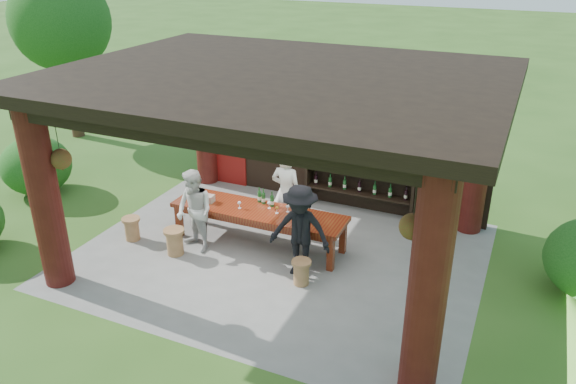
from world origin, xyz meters
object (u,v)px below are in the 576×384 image
at_px(tasting_table, 259,215).
at_px(wine_shelf, 361,165).
at_px(guest_woman, 195,211).
at_px(napkin_basket, 207,198).
at_px(guest_man, 300,231).
at_px(stool_near_right, 301,272).
at_px(stool_far_left, 132,228).
at_px(stool_near_left, 175,241).
at_px(host, 286,192).

bearing_deg(tasting_table, wine_shelf, 59.03).
distance_m(guest_woman, napkin_basket, 0.59).
relative_size(tasting_table, guest_man, 2.03).
xyz_separation_m(stool_near_right, napkin_basket, (-2.40, 0.87, 0.58)).
bearing_deg(stool_far_left, stool_near_left, -6.57).
height_order(stool_far_left, guest_woman, guest_woman).
bearing_deg(tasting_table, host, 69.27).
xyz_separation_m(wine_shelf, stool_near_left, (-2.62, -3.24, -0.80)).
height_order(stool_near_right, guest_man, guest_man).
xyz_separation_m(tasting_table, guest_woman, (-1.01, -0.67, 0.18)).
height_order(tasting_table, guest_man, guest_man).
bearing_deg(wine_shelf, stool_near_left, -129.02).
bearing_deg(wine_shelf, napkin_basket, -136.30).
bearing_deg(stool_far_left, guest_woman, 8.46).
xyz_separation_m(guest_man, napkin_basket, (-2.23, 0.57, -0.04)).
relative_size(stool_near_left, stool_near_right, 1.15).
relative_size(guest_woman, napkin_basket, 6.25).
relative_size(tasting_table, stool_near_left, 6.63).
xyz_separation_m(host, guest_woman, (-1.28, -1.38, -0.06)).
bearing_deg(stool_far_left, napkin_basket, 31.12).
bearing_deg(stool_far_left, host, 30.80).
bearing_deg(guest_man, stool_near_left, -176.26).
bearing_deg(host, stool_near_left, 48.66).
xyz_separation_m(wine_shelf, host, (-1.07, -1.52, -0.21)).
bearing_deg(napkin_basket, stool_near_right, -20.02).
height_order(wine_shelf, stool_near_left, wine_shelf).
height_order(stool_near_left, guest_woman, guest_woman).
bearing_deg(guest_woman, stool_far_left, -149.71).
bearing_deg(stool_near_left, guest_man, 8.28).
bearing_deg(napkin_basket, stool_far_left, -148.88).
relative_size(stool_near_right, stool_far_left, 0.96).
bearing_deg(tasting_table, stool_near_right, -36.28).
bearing_deg(stool_near_right, host, 121.90).
bearing_deg(host, guest_woman, 48.02).
distance_m(stool_near_left, napkin_basket, 1.08).
height_order(stool_near_right, stool_far_left, stool_far_left).
distance_m(stool_near_left, stool_near_right, 2.60).
bearing_deg(guest_woman, guest_man, 22.35).
xyz_separation_m(stool_near_left, guest_woman, (0.27, 0.33, 0.53)).
distance_m(stool_near_left, guest_man, 2.52).
height_order(host, guest_woman, host).
relative_size(wine_shelf, stool_near_left, 4.66).
xyz_separation_m(stool_near_left, stool_near_right, (2.60, 0.04, -0.04)).
bearing_deg(tasting_table, stool_near_left, -141.91).
distance_m(stool_near_left, guest_woman, 0.69).
bearing_deg(guest_woman, stool_near_right, 14.73).
height_order(wine_shelf, guest_man, wine_shelf).
relative_size(stool_near_left, stool_far_left, 1.10).
height_order(stool_near_right, napkin_basket, napkin_basket).
xyz_separation_m(stool_near_left, guest_man, (2.43, 0.35, 0.58)).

